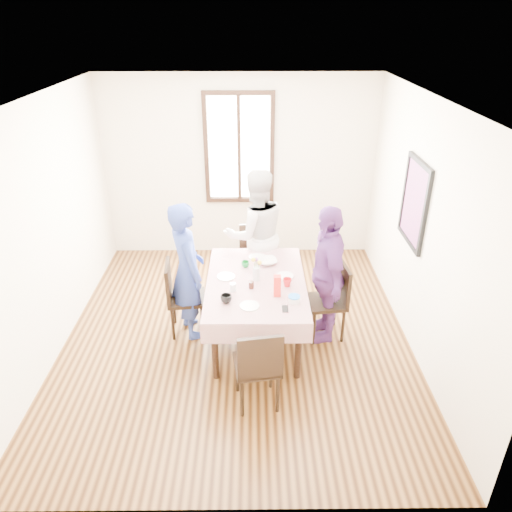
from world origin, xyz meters
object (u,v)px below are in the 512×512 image
person_far (255,234)px  dining_table (256,310)px  chair_right (326,302)px  chair_left (187,298)px  person_left (186,271)px  person_right (326,274)px  chair_far (255,261)px  chair_near (257,364)px

person_far → dining_table: bearing=73.8°
chair_right → person_far: (-0.81, 0.98, 0.41)m
dining_table → chair_left: size_ratio=1.67×
person_left → person_right: person_left is taller
chair_left → person_far: size_ratio=0.52×
dining_table → chair_right: 0.81m
person_right → chair_far: bearing=-145.4°
chair_left → chair_right: size_ratio=1.00×
chair_near → person_right: size_ratio=0.56×
chair_far → person_far: person_far is taller
chair_near → person_far: person_far is taller
person_far → chair_near: bearing=73.8°
chair_near → person_left: size_ratio=0.56×
chair_left → person_left: person_left is taller
chair_far → chair_near: 2.08m
person_far → chair_far: bearing=-106.2°
chair_right → person_right: size_ratio=0.56×
person_right → chair_near: bearing=-39.6°
chair_right → chair_far: same height
chair_far → chair_right: bearing=128.3°
dining_table → person_right: size_ratio=0.93×
chair_near → person_far: size_ratio=0.52×
dining_table → person_right: (0.79, 0.05, 0.44)m
person_left → person_right: size_ratio=1.00×
person_left → person_far: person_far is taller
chair_left → person_right: (1.60, -0.09, 0.36)m
chair_near → chair_far: bearing=81.1°
chair_left → person_left: size_ratio=0.56×
chair_far → chair_near: size_ratio=1.00×
dining_table → person_far: 1.14m
dining_table → chair_right: chair_right is taller
chair_far → person_right: bearing=127.6°
chair_far → person_far: bearing=89.2°
dining_table → chair_left: (-0.81, 0.14, 0.08)m
chair_right → person_far: person_far is taller
chair_left → chair_far: same height
chair_far → person_right: (0.79, -0.99, 0.36)m
chair_right → chair_far: size_ratio=1.00×
person_left → person_right: 1.58m
person_left → person_far: size_ratio=0.94×
chair_far → chair_near: same height
person_far → person_right: person_far is taller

